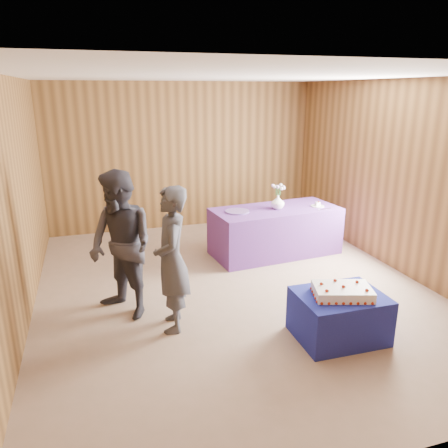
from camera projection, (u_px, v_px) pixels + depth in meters
name	position (u px, v px, depth m)	size (l,w,h in m)	color
ground	(233.00, 289.00, 5.83)	(6.00, 6.00, 0.00)	gray
room_shell	(234.00, 153.00, 5.30)	(5.04, 6.04, 2.72)	brown
cake_table	(339.00, 316.00, 4.62)	(0.90, 0.70, 0.50)	navy
serving_table	(275.00, 231.00, 7.00)	(2.00, 0.90, 0.75)	#5E2F81
sheet_cake	(342.00, 291.00, 4.50)	(0.70, 0.57, 0.14)	white
vase	(278.00, 202.00, 6.85)	(0.21, 0.21, 0.22)	white
flower_spray	(278.00, 186.00, 6.77)	(0.22, 0.22, 0.17)	#2C6A2A
platter	(237.00, 211.00, 6.69)	(0.37, 0.37, 0.02)	#6B4C99
plate	(318.00, 206.00, 7.01)	(0.21, 0.21, 0.01)	silver
cake_slice	(318.00, 204.00, 7.00)	(0.07, 0.06, 0.08)	white
knife	(324.00, 209.00, 6.85)	(0.26, 0.02, 0.00)	#B1B0B5
guest_left	(172.00, 260.00, 4.67)	(0.59, 0.38, 1.61)	#3A3B44
guest_right	(121.00, 246.00, 4.93)	(0.83, 0.65, 1.72)	#31303A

